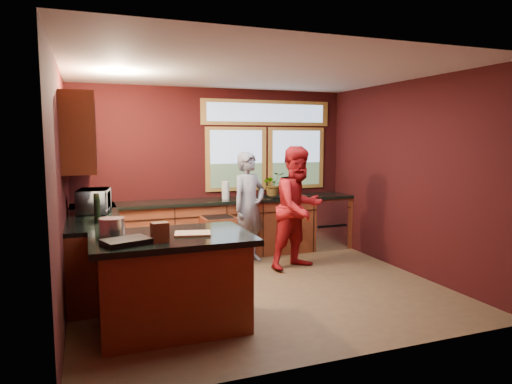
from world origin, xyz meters
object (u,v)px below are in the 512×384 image
person_red (299,208)px  stock_pot (112,227)px  cutting_board (193,234)px  island (173,281)px  person_grey (249,207)px

person_red → stock_pot: (-2.66, -1.33, 0.14)m
cutting_board → stock_pot: size_ratio=1.46×
stock_pot → person_red: bearing=26.6°
stock_pot → island: bearing=-15.3°
island → stock_pot: (-0.55, 0.15, 0.56)m
person_red → cutting_board: 2.45m
person_red → cutting_board: bearing=-158.5°
island → stock_pot: size_ratio=6.46×
cutting_board → island: bearing=166.0°
island → person_grey: person_grey is taller
island → person_grey: 2.60m
cutting_board → stock_pot: 0.78m
person_grey → stock_pot: bearing=-161.4°
island → cutting_board: size_ratio=4.43×
cutting_board → stock_pot: bearing=165.1°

